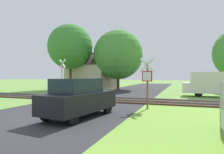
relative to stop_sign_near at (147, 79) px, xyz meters
The scene contains 11 objects.
ground_plane 5.98m from the stop_sign_near, 135.19° to the right, with size 160.00×160.00×0.00m, color #6B9942.
road_asphalt 4.85m from the stop_sign_near, 153.37° to the right, with size 7.33×80.00×0.01m, color #2D2D30.
grass_verge 6.79m from the stop_sign_near, 66.68° to the right, with size 6.00×20.00×0.01m, color #75A83B.
rail_track 5.30m from the stop_sign_near, 143.77° to the left, with size 60.00×2.60×0.22m.
stop_sign_near is the anchor object (origin of this frame).
crossing_sign_far 10.17m from the stop_sign_near, 151.53° to the left, with size 0.85×0.28×3.49m.
house 19.24m from the stop_sign_near, 124.58° to the left, with size 7.09×6.70×5.37m.
tree_center 16.26m from the stop_sign_near, 113.87° to the left, with size 6.75×6.75×8.16m.
tree_left 18.33m from the stop_sign_near, 135.41° to the left, with size 6.15×6.15×8.98m.
mail_truck 9.70m from the stop_sign_near, 62.05° to the left, with size 5.00×2.13×2.24m.
parked_car 4.28m from the stop_sign_near, 127.49° to the right, with size 2.22×4.20×1.78m.
Camera 1 is at (5.99, -7.40, 1.91)m, focal length 32.00 mm.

